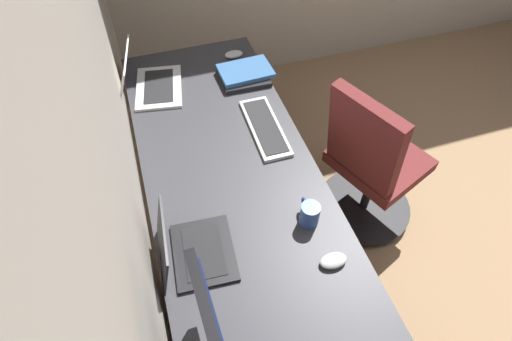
{
  "coord_description": "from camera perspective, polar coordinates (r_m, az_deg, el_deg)",
  "views": [
    {
      "loc": [
        -0.63,
        1.94,
        2.1
      ],
      "look_at": [
        0.29,
        1.65,
        0.95
      ],
      "focal_mm": 28.46,
      "sensor_mm": 36.0,
      "label": 1
    }
  ],
  "objects": [
    {
      "name": "coffee_mug",
      "position": [
        1.6,
        7.52,
        -6.06
      ],
      "size": [
        0.12,
        0.08,
        0.1
      ],
      "color": "#335193",
      "rests_on": "desk"
    },
    {
      "name": "mouse_main",
      "position": [
        1.55,
        10.82,
        -12.33
      ],
      "size": [
        0.06,
        0.1,
        0.03
      ],
      "primitive_type": "ellipsoid",
      "color": "silver",
      "rests_on": "desk"
    },
    {
      "name": "desk",
      "position": [
        1.71,
        -1.6,
        -6.35
      ],
      "size": [
        2.4,
        0.75,
        0.73
      ],
      "color": "#38383D",
      "rests_on": "ground"
    },
    {
      "name": "drawer_pedestal",
      "position": [
        1.87,
        0.68,
        -19.67
      ],
      "size": [
        0.4,
        0.51,
        0.69
      ],
      "color": "#38383D",
      "rests_on": "ground"
    },
    {
      "name": "laptop_leftmost",
      "position": [
        2.23,
        -15.29,
        11.99
      ],
      "size": [
        0.39,
        0.37,
        0.23
      ],
      "color": "white",
      "rests_on": "desk"
    },
    {
      "name": "laptop_left",
      "position": [
        1.52,
        -9.55,
        -10.86
      ],
      "size": [
        0.3,
        0.29,
        0.22
      ],
      "color": "black",
      "rests_on": "desk"
    },
    {
      "name": "keyboard_main",
      "position": [
        1.96,
        1.29,
        6.1
      ],
      "size": [
        0.42,
        0.15,
        0.02
      ],
      "color": "silver",
      "rests_on": "desk"
    },
    {
      "name": "book_stack_far",
      "position": [
        2.25,
        -1.63,
        13.43
      ],
      "size": [
        0.24,
        0.29,
        0.05
      ],
      "color": "black",
      "rests_on": "desk"
    },
    {
      "name": "wall_back",
      "position": [
        1.03,
        -21.79,
        -5.67
      ],
      "size": [
        4.81,
        0.1,
        2.6
      ],
      "primitive_type": "cube",
      "color": "beige",
      "rests_on": "ground"
    },
    {
      "name": "mouse_spare",
      "position": [
        2.41,
        -3.14,
        16.0
      ],
      "size": [
        0.06,
        0.1,
        0.03
      ],
      "primitive_type": "ellipsoid",
      "color": "silver",
      "rests_on": "desk"
    },
    {
      "name": "office_chair",
      "position": [
        2.24,
        15.72,
        0.37
      ],
      "size": [
        0.57,
        0.61,
        0.97
      ],
      "color": "maroon",
      "rests_on": "ground"
    }
  ]
}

